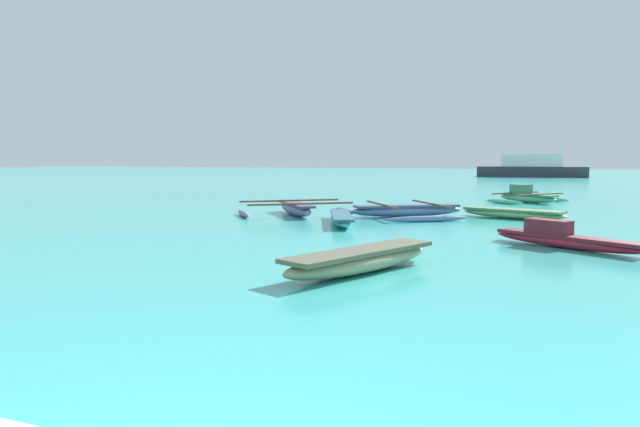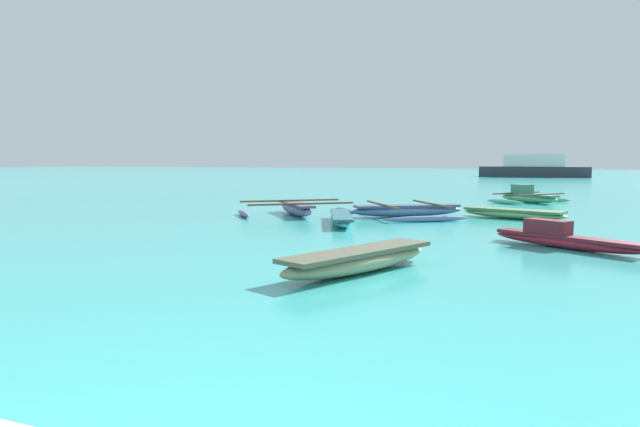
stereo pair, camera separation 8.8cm
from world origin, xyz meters
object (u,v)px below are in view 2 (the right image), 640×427
(moored_boat_3, at_px, (528,197))
(moored_boat_4, at_px, (341,218))
(moored_boat_0, at_px, (563,238))
(moored_boat_2, at_px, (407,210))
(moored_boat_6, at_px, (514,213))
(moored_boat_1, at_px, (296,208))
(moored_boat_5, at_px, (359,259))
(distant_ferry, at_px, (534,168))

(moored_boat_3, bearing_deg, moored_boat_4, -76.48)
(moored_boat_0, height_order, moored_boat_3, moored_boat_3)
(moored_boat_0, xyz_separation_m, moored_boat_2, (-4.95, 5.68, -0.00))
(moored_boat_3, xyz_separation_m, moored_boat_6, (-0.19, -7.83, -0.09))
(moored_boat_6, bearing_deg, moored_boat_0, -58.61)
(moored_boat_4, height_order, moored_boat_6, moored_boat_6)
(moored_boat_1, distance_m, moored_boat_6, 7.60)
(moored_boat_1, relative_size, moored_boat_6, 1.20)
(moored_boat_1, relative_size, moored_boat_5, 1.18)
(moored_boat_0, relative_size, moored_boat_6, 0.92)
(moored_boat_4, height_order, moored_boat_5, moored_boat_5)
(moored_boat_0, height_order, distant_ferry, distant_ferry)
(moored_boat_4, relative_size, moored_boat_6, 1.06)
(distant_ferry, bearing_deg, moored_boat_6, -89.39)
(moored_boat_4, bearing_deg, moored_boat_6, 103.93)
(moored_boat_2, bearing_deg, moored_boat_3, 32.71)
(moored_boat_2, distance_m, moored_boat_5, 10.21)
(moored_boat_1, relative_size, moored_boat_4, 1.13)
(moored_boat_2, height_order, distant_ferry, distant_ferry)
(moored_boat_0, bearing_deg, moored_boat_4, -171.23)
(moored_boat_2, height_order, moored_boat_3, moored_boat_3)
(moored_boat_3, height_order, moored_boat_5, moored_boat_3)
(moored_boat_5, bearing_deg, moored_boat_6, 12.01)
(moored_boat_1, height_order, moored_boat_3, moored_boat_3)
(moored_boat_0, xyz_separation_m, moored_boat_6, (-1.41, 6.39, -0.03))
(moored_boat_4, bearing_deg, moored_boat_3, 133.56)
(moored_boat_5, height_order, distant_ferry, distant_ferry)
(moored_boat_2, distance_m, distant_ferry, 48.87)
(moored_boat_5, xyz_separation_m, moored_boat_6, (2.05, 10.81, -0.05))
(moored_boat_1, height_order, moored_boat_5, moored_boat_1)
(moored_boat_1, bearing_deg, moored_boat_0, 22.91)
(moored_boat_4, bearing_deg, moored_boat_2, 131.79)
(moored_boat_4, bearing_deg, moored_boat_0, 44.39)
(moored_boat_5, distance_m, moored_boat_6, 11.00)
(moored_boat_1, xyz_separation_m, moored_boat_2, (3.89, 0.94, -0.02))
(moored_boat_2, height_order, moored_boat_6, moored_boat_2)
(moored_boat_3, relative_size, moored_boat_5, 1.06)
(moored_boat_5, distance_m, distant_ferry, 58.89)
(moored_boat_0, height_order, moored_boat_5, moored_boat_0)
(moored_boat_0, distance_m, moored_boat_1, 10.03)
(moored_boat_2, xyz_separation_m, moored_boat_6, (3.54, 0.70, -0.03))
(moored_boat_0, distance_m, distant_ferry, 54.49)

